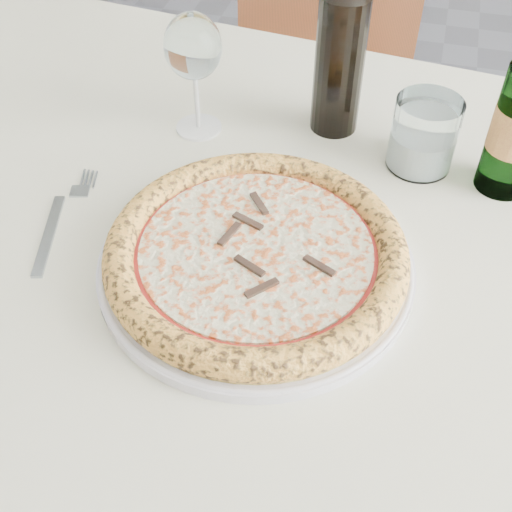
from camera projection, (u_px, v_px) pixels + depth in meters
The scene contains 8 objects.
dining_table at pixel (275, 258), 0.87m from camera, with size 1.61×1.07×0.76m.
chair_far at pixel (319, 64), 1.51m from camera, with size 0.45×0.45×0.93m.
plate at pixel (256, 263), 0.74m from camera, with size 0.36×0.36×0.02m.
pizza at pixel (256, 252), 0.72m from camera, with size 0.34×0.34×0.04m.
fork at pixel (59, 220), 0.80m from camera, with size 0.05×0.20×0.00m.
wine_glass at pixel (193, 50), 0.85m from camera, with size 0.08×0.08×0.17m.
tumbler at pixel (423, 138), 0.85m from camera, with size 0.09×0.09×0.10m.
wine_bottle at pixel (341, 51), 0.86m from camera, with size 0.07×0.07×0.28m.
Camera 1 is at (0.30, -0.45, 1.30)m, focal length 45.00 mm.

